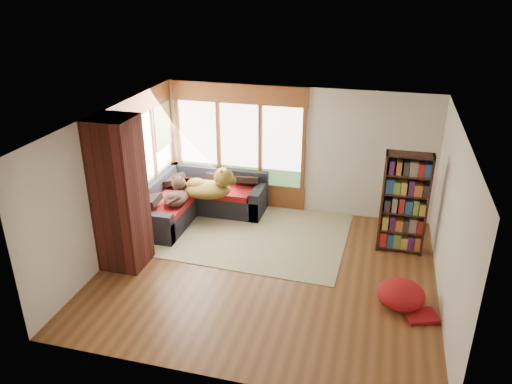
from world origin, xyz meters
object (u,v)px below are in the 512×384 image
at_px(brick_chimney, 120,194).
at_px(dog_brindle, 177,193).
at_px(sectional_sofa, 194,201).
at_px(pouf, 401,294).
at_px(bookshelf, 404,204).
at_px(dog_tan, 211,184).
at_px(area_rug, 248,230).

xyz_separation_m(brick_chimney, dog_brindle, (0.35, 1.45, -0.57)).
xyz_separation_m(sectional_sofa, pouf, (4.12, -2.08, -0.10)).
relative_size(brick_chimney, bookshelf, 1.40).
height_order(pouf, dog_brindle, dog_brindle).
bearing_deg(pouf, dog_tan, 152.98).
bearing_deg(dog_tan, brick_chimney, -123.79).
bearing_deg(dog_tan, bookshelf, -10.53).
xyz_separation_m(pouf, dog_brindle, (-4.22, 1.49, 0.53)).
relative_size(sectional_sofa, pouf, 3.09).
bearing_deg(dog_tan, sectional_sofa, 147.54).
bearing_deg(sectional_sofa, area_rug, -11.92).
bearing_deg(brick_chimney, dog_brindle, 76.59).
bearing_deg(area_rug, brick_chimney, -135.49).
bearing_deg(dog_brindle, pouf, -118.13).
height_order(sectional_sofa, bookshelf, bookshelf).
distance_m(pouf, dog_brindle, 4.51).
relative_size(sectional_sofa, bookshelf, 1.19).
xyz_separation_m(area_rug, dog_tan, (-0.79, 0.16, 0.81)).
height_order(area_rug, pouf, pouf).
xyz_separation_m(area_rug, pouf, (2.87, -1.70, 0.20)).
distance_m(brick_chimney, bookshelf, 4.84).
relative_size(brick_chimney, dog_brindle, 3.35).
relative_size(pouf, dog_brindle, 0.92).
relative_size(bookshelf, dog_brindle, 2.39).
bearing_deg(brick_chimney, area_rug, 44.51).
distance_m(brick_chimney, area_rug, 2.71).
height_order(brick_chimney, area_rug, brick_chimney).
height_order(dog_tan, dog_brindle, dog_tan).
bearing_deg(brick_chimney, bookshelf, 19.83).
bearing_deg(dog_tan, area_rug, -19.20).
distance_m(bookshelf, pouf, 1.82).
bearing_deg(pouf, bookshelf, 91.02).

